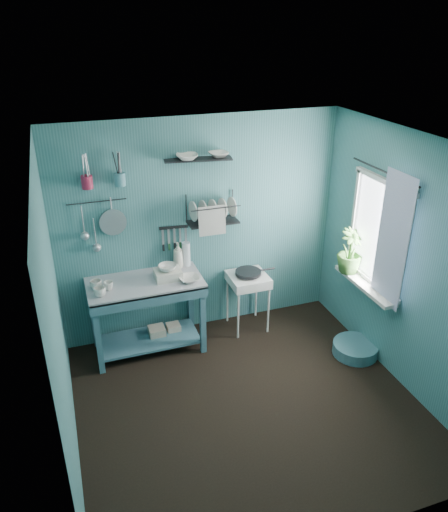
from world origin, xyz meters
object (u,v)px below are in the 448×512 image
object	(u,v)px
utensil_cup_teal	(120,179)
floor_basin	(355,349)
work_counter	(147,316)
wash_tub	(168,274)
storage_tin_large	(157,336)
hotplate_stand	(248,301)
water_bottle	(186,254)
storage_tin_small	(174,332)
frying_pan	(248,272)
mug_mid	(109,286)
utensil_cup_magenta	(87,182)
dish_rack	(213,209)
mug_left	(100,292)
colander	(113,222)
mug_right	(96,285)
soap_bottle	(178,255)

from	to	relation	value
utensil_cup_teal	floor_basin	distance (m)	3.13
work_counter	wash_tub	xyz separation A→B (m)	(0.25, -0.02, 0.48)
wash_tub	floor_basin	xyz separation A→B (m)	(1.89, -0.83, -0.85)
wash_tub	storage_tin_large	bearing A→B (deg)	154.98
work_counter	hotplate_stand	distance (m)	1.21
water_bottle	work_counter	bearing A→B (deg)	-157.07
storage_tin_small	floor_basin	distance (m)	2.06
water_bottle	frying_pan	bearing A→B (deg)	-13.73
mug_mid	hotplate_stand	xyz separation A→B (m)	(1.58, 0.11, -0.56)
water_bottle	hotplate_stand	world-z (taller)	water_bottle
work_counter	storage_tin_large	bearing A→B (deg)	18.84
floor_basin	mug_mid	bearing A→B (deg)	162.63
wash_tub	utensil_cup_magenta	size ratio (longest dim) A/B	2.15
wash_tub	dish_rack	bearing A→B (deg)	18.20
water_bottle	storage_tin_large	world-z (taller)	water_bottle
wash_tub	utensil_cup_magenta	bearing A→B (deg)	161.33
mug_mid	storage_tin_small	distance (m)	1.07
storage_tin_small	floor_basin	xyz separation A→B (m)	(1.84, -0.93, -0.04)
mug_left	colander	world-z (taller)	colander
mug_mid	wash_tub	distance (m)	0.63
utensil_cup_teal	storage_tin_small	distance (m)	1.89
storage_tin_small	dish_rack	bearing A→B (deg)	9.53
mug_left	utensil_cup_magenta	world-z (taller)	utensil_cup_magenta
work_counter	dish_rack	size ratio (longest dim) A/B	2.21
mug_left	wash_tub	size ratio (longest dim) A/B	0.44
floor_basin	mug_right	bearing A→B (deg)	162.19
mug_left	storage_tin_large	size ratio (longest dim) A/B	0.56
mug_left	floor_basin	bearing A→B (deg)	-14.72
hotplate_stand	utensil_cup_teal	xyz separation A→B (m)	(-1.34, 0.16, 1.58)
mug_right	storage_tin_large	bearing A→B (deg)	4.76
mug_left	mug_right	size ratio (longest dim) A/B	1.00
wash_tub	soap_bottle	xyz separation A→B (m)	(0.17, 0.22, 0.10)
soap_bottle	storage_tin_small	xyz separation A→B (m)	(-0.12, -0.12, -0.91)
utensil_cup_teal	storage_tin_large	size ratio (longest dim) A/B	0.59
dish_rack	mug_mid	bearing A→B (deg)	-159.76
wash_tub	water_bottle	distance (m)	0.37
colander	mug_right	bearing A→B (deg)	-136.29
wash_tub	floor_basin	bearing A→B (deg)	-23.66
utensil_cup_magenta	mug_mid	bearing A→B (deg)	-75.44
frying_pan	floor_basin	distance (m)	1.46
work_counter	storage_tin_small	bearing A→B (deg)	7.21
frying_pan	dish_rack	bearing A→B (deg)	163.42
colander	storage_tin_large	bearing A→B (deg)	-30.02
work_counter	storage_tin_small	world-z (taller)	work_counter
wash_tub	dish_rack	xyz separation A→B (m)	(0.57, 0.19, 0.61)
dish_rack	storage_tin_small	world-z (taller)	dish_rack
mug_right	storage_tin_large	distance (m)	1.00
mug_left	mug_right	xyz separation A→B (m)	(-0.02, 0.16, 0.00)
utensil_cup_magenta	hotplate_stand	bearing A→B (deg)	-5.67
mug_mid	dish_rack	xyz separation A→B (m)	(1.20, 0.23, 0.61)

